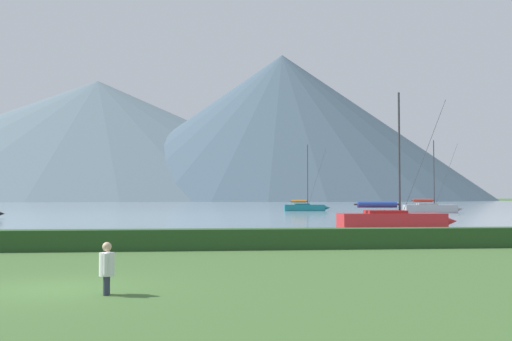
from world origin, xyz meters
name	(u,v)px	position (x,y,z in m)	size (l,w,h in m)	color
ground_plane	(50,289)	(0.00, 0.00, 0.00)	(1000.00, 1000.00, 0.00)	#3D602D
harbor_water	(176,205)	(0.00, 137.00, 0.00)	(320.00, 246.00, 0.00)	#8499A8
hedge_line	(108,240)	(0.00, 11.00, 0.45)	(80.00, 1.20, 0.90)	#284C23
sailboat_slip_5	(305,207)	(21.37, 78.73, 0.61)	(7.32, 2.68, 10.42)	#19707A
sailboat_slip_7	(431,208)	(36.71, 66.12, 0.68)	(8.30, 3.27, 10.08)	#9E9EA3
sailboat_slip_8	(393,220)	(17.54, 25.52, 0.69)	(8.40, 2.61, 9.61)	red
person_seated_viewer	(107,266)	(1.53, -1.11, 0.69)	(0.36, 0.57, 1.25)	#2D3347
distant_hill_west_ridge	(282,127)	(56.27, 333.65, 42.08)	(233.17, 233.17, 84.16)	#425666
distant_hill_central_peak	(97,140)	(-57.30, 393.12, 38.97)	(349.89, 349.89, 77.94)	slate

